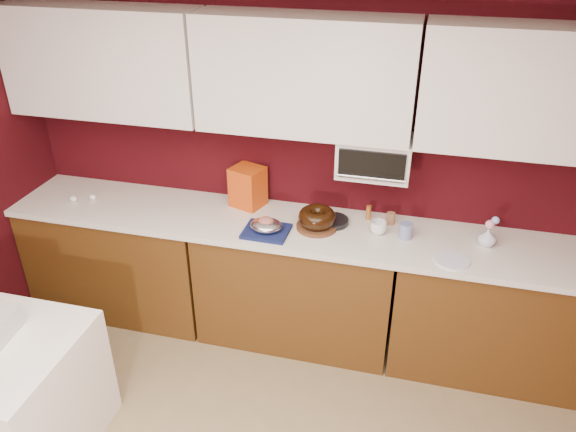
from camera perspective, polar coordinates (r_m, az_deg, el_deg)
The scene contains 29 objects.
ceiling at distance 1.38m, azimuth -18.32°, elevation 17.50°, with size 4.00×4.50×0.02m, color white.
wall_back at distance 3.79m, azimuth 2.11°, elevation 5.91°, with size 4.00×0.02×2.50m, color #38070C.
base_cabinet_left at distance 4.38m, azimuth -16.35°, elevation -4.09°, with size 1.31×0.58×0.86m, color #553311.
base_cabinet_center at distance 3.93m, azimuth 0.92°, elevation -6.90°, with size 1.31×0.58×0.86m, color #553311.
base_cabinet_right at distance 3.92m, azimuth 20.53°, elevation -9.30°, with size 1.31×0.58×0.86m, color #553311.
countertop at distance 3.69m, azimuth 0.97°, elevation -1.24°, with size 4.00×0.62×0.04m, color white.
upper_cabinet_left at distance 3.94m, azimuth -18.25°, elevation 14.64°, with size 1.31×0.33×0.70m, color white.
upper_cabinet_center at distance 3.44m, azimuth 1.69°, elevation 14.06°, with size 1.31×0.33×0.70m, color white.
upper_cabinet_right at distance 3.42m, azimuth 24.53°, elevation 11.40°, with size 1.31×0.33×0.70m, color white.
toaster_oven at distance 3.55m, azimuth 8.80°, elevation 6.09°, with size 0.45×0.30×0.25m, color white.
toaster_oven_door at distance 3.40m, azimuth 8.49°, elevation 5.07°, with size 0.40×0.02×0.18m, color black.
toaster_oven_handle at distance 3.42m, azimuth 8.37°, elevation 3.83°, with size 0.02×0.02×0.42m, color silver.
cake_base at distance 3.65m, azimuth 2.93°, elevation -1.05°, with size 0.27×0.27×0.02m, color brown.
bundt_cake at distance 3.61m, azimuth 2.96°, elevation -0.13°, with size 0.24×0.24×0.10m, color black.
navy_towel at distance 3.59m, azimuth -2.22°, elevation -1.56°, with size 0.29×0.24×0.02m, color #141C4B.
foil_ham_nest at distance 3.57m, azimuth -2.23°, elevation -0.96°, with size 0.21×0.17×0.08m, color silver.
roasted_ham at distance 3.56m, azimuth -2.24°, elevation -0.61°, with size 0.10×0.09×0.07m, color #B36352.
pandoro_box at distance 3.88m, azimuth -4.10°, elevation 2.99°, with size 0.21×0.19×0.28m, color #B6250C.
dark_pan at distance 3.70m, azimuth 4.63°, elevation -0.53°, with size 0.20×0.20×0.03m, color black.
coffee_mug at distance 3.61m, azimuth 9.18°, elevation -1.05°, with size 0.09×0.09×0.10m, color white.
blue_jar at distance 3.60m, azimuth 11.88°, elevation -1.46°, with size 0.09×0.09×0.10m, color navy.
flower_vase at distance 3.65m, azimuth 19.61°, elevation -1.94°, with size 0.09×0.09×0.13m, color silver.
flower_pink at distance 3.61m, azimuth 19.83°, elevation -0.82°, with size 0.05×0.05×0.05m, color pink.
flower_blue at distance 3.62m, azimuth 20.33°, elevation -0.42°, with size 0.05×0.05×0.05m, color #96B0F0.
china_plate at distance 3.46m, azimuth 16.32°, elevation -4.35°, with size 0.21×0.21×0.01m, color white.
amber_bottle at distance 3.76m, azimuth 8.18°, elevation 0.35°, with size 0.03×0.03×0.10m, color #98511B.
paper_cup at distance 3.74m, azimuth 10.39°, elevation -0.25°, with size 0.05×0.05×0.08m, color #8F6241.
egg_left at distance 4.24m, azimuth -20.97°, elevation 1.65°, with size 0.06×0.04×0.04m, color silver.
egg_right at distance 4.22m, azimuth -19.23°, elevation 1.81°, with size 0.05×0.04×0.04m, color white.
Camera 1 is at (0.72, -1.16, 2.75)m, focal length 35.00 mm.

